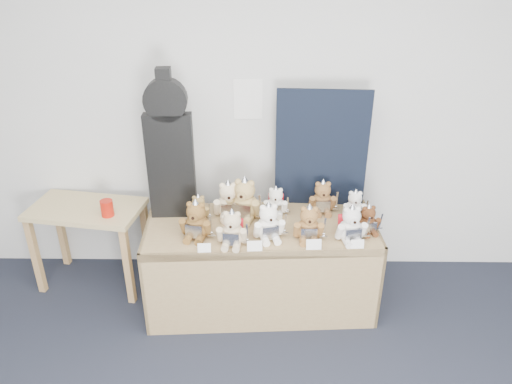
{
  "coord_description": "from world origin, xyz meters",
  "views": [
    {
      "loc": [
        0.14,
        -1.04,
        2.5
      ],
      "look_at": [
        0.1,
        1.87,
        0.99
      ],
      "focal_mm": 35.0,
      "sensor_mm": 36.0,
      "label": 1
    }
  ],
  "objects_px": {
    "teddy_front_right": "(309,225)",
    "teddy_front_end": "(368,220)",
    "teddy_back_centre_left": "(245,201)",
    "teddy_back_far_left": "(199,208)",
    "side_table": "(88,221)",
    "teddy_back_right": "(322,198)",
    "teddy_front_far_right": "(351,225)",
    "teddy_back_end": "(355,205)",
    "teddy_front_left": "(232,230)",
    "teddy_back_left": "(229,201)",
    "display_table": "(261,248)",
    "teddy_back_centre_right": "(276,202)",
    "guitar_case": "(170,148)",
    "red_cup": "(107,208)",
    "teddy_front_centre": "(269,223)",
    "teddy_front_far_left": "(196,221)"
  },
  "relations": [
    {
      "from": "teddy_front_left",
      "to": "teddy_back_left",
      "type": "xyz_separation_m",
      "value": [
        -0.05,
        0.37,
        0.01
      ]
    },
    {
      "from": "guitar_case",
      "to": "teddy_back_end",
      "type": "bearing_deg",
      "value": -3.9
    },
    {
      "from": "teddy_front_far_right",
      "to": "teddy_front_end",
      "type": "xyz_separation_m",
      "value": [
        0.13,
        0.1,
        -0.02
      ]
    },
    {
      "from": "teddy_front_right",
      "to": "teddy_back_far_left",
      "type": "height_order",
      "value": "teddy_front_right"
    },
    {
      "from": "side_table",
      "to": "red_cup",
      "type": "distance_m",
      "value": 0.3
    },
    {
      "from": "side_table",
      "to": "guitar_case",
      "type": "height_order",
      "value": "guitar_case"
    },
    {
      "from": "side_table",
      "to": "teddy_front_far_right",
      "type": "distance_m",
      "value": 1.97
    },
    {
      "from": "teddy_front_left",
      "to": "teddy_back_centre_left",
      "type": "distance_m",
      "value": 0.35
    },
    {
      "from": "display_table",
      "to": "teddy_front_end",
      "type": "bearing_deg",
      "value": -4.38
    },
    {
      "from": "teddy_back_centre_left",
      "to": "teddy_back_right",
      "type": "bearing_deg",
      "value": 25.42
    },
    {
      "from": "guitar_case",
      "to": "teddy_back_left",
      "type": "distance_m",
      "value": 0.56
    },
    {
      "from": "teddy_front_right",
      "to": "teddy_front_end",
      "type": "height_order",
      "value": "teddy_front_right"
    },
    {
      "from": "display_table",
      "to": "teddy_back_far_left",
      "type": "distance_m",
      "value": 0.53
    },
    {
      "from": "guitar_case",
      "to": "teddy_front_end",
      "type": "bearing_deg",
      "value": -12.64
    },
    {
      "from": "red_cup",
      "to": "teddy_back_centre_right",
      "type": "distance_m",
      "value": 1.22
    },
    {
      "from": "display_table",
      "to": "teddy_back_centre_right",
      "type": "bearing_deg",
      "value": 62.56
    },
    {
      "from": "side_table",
      "to": "teddy_back_far_left",
      "type": "distance_m",
      "value": 0.91
    },
    {
      "from": "teddy_front_right",
      "to": "teddy_back_left",
      "type": "bearing_deg",
      "value": 152.08
    },
    {
      "from": "teddy_front_left",
      "to": "teddy_back_centre_left",
      "type": "xyz_separation_m",
      "value": [
        0.07,
        0.34,
        0.03
      ]
    },
    {
      "from": "teddy_front_far_right",
      "to": "teddy_back_left",
      "type": "height_order",
      "value": "teddy_back_left"
    },
    {
      "from": "display_table",
      "to": "teddy_back_centre_left",
      "type": "distance_m",
      "value": 0.35
    },
    {
      "from": "side_table",
      "to": "teddy_back_end",
      "type": "bearing_deg",
      "value": 6.37
    },
    {
      "from": "teddy_front_far_left",
      "to": "teddy_back_right",
      "type": "xyz_separation_m",
      "value": [
        0.88,
        0.36,
        -0.01
      ]
    },
    {
      "from": "teddy_front_right",
      "to": "teddy_front_far_right",
      "type": "distance_m",
      "value": 0.28
    },
    {
      "from": "teddy_front_end",
      "to": "teddy_back_end",
      "type": "bearing_deg",
      "value": 91.87
    },
    {
      "from": "side_table",
      "to": "teddy_front_far_left",
      "type": "bearing_deg",
      "value": -14.53
    },
    {
      "from": "teddy_front_far_right",
      "to": "teddy_back_far_left",
      "type": "distance_m",
      "value": 1.07
    },
    {
      "from": "teddy_front_end",
      "to": "teddy_back_centre_left",
      "type": "height_order",
      "value": "teddy_back_centre_left"
    },
    {
      "from": "teddy_back_centre_left",
      "to": "teddy_back_far_left",
      "type": "height_order",
      "value": "teddy_back_centre_left"
    },
    {
      "from": "teddy_front_far_left",
      "to": "teddy_back_end",
      "type": "height_order",
      "value": "teddy_front_far_left"
    },
    {
      "from": "side_table",
      "to": "teddy_back_right",
      "type": "xyz_separation_m",
      "value": [
        1.76,
        -0.03,
        0.22
      ]
    },
    {
      "from": "display_table",
      "to": "teddy_back_centre_right",
      "type": "distance_m",
      "value": 0.35
    },
    {
      "from": "display_table",
      "to": "teddy_back_end",
      "type": "height_order",
      "value": "teddy_back_end"
    },
    {
      "from": "side_table",
      "to": "display_table",
      "type": "bearing_deg",
      "value": -3.4
    },
    {
      "from": "teddy_front_far_left",
      "to": "teddy_back_far_left",
      "type": "xyz_separation_m",
      "value": [
        -0.01,
        0.24,
        -0.04
      ]
    },
    {
      "from": "teddy_front_left",
      "to": "teddy_front_right",
      "type": "xyz_separation_m",
      "value": [
        0.5,
        0.07,
        0.0
      ]
    },
    {
      "from": "display_table",
      "to": "red_cup",
      "type": "height_order",
      "value": "red_cup"
    },
    {
      "from": "teddy_front_far_left",
      "to": "teddy_front_left",
      "type": "xyz_separation_m",
      "value": [
        0.24,
        -0.08,
        -0.01
      ]
    },
    {
      "from": "red_cup",
      "to": "teddy_back_left",
      "type": "bearing_deg",
      "value": 1.38
    },
    {
      "from": "teddy_back_right",
      "to": "teddy_back_end",
      "type": "relative_size",
      "value": 1.19
    },
    {
      "from": "teddy_front_left",
      "to": "teddy_back_end",
      "type": "bearing_deg",
      "value": 28.58
    },
    {
      "from": "teddy_front_right",
      "to": "teddy_back_centre_right",
      "type": "relative_size",
      "value": 1.17
    },
    {
      "from": "teddy_front_far_right",
      "to": "teddy_back_right",
      "type": "xyz_separation_m",
      "value": [
        -0.15,
        0.38,
        -0.0
      ]
    },
    {
      "from": "display_table",
      "to": "teddy_front_far_right",
      "type": "distance_m",
      "value": 0.66
    },
    {
      "from": "teddy_front_right",
      "to": "teddy_back_centre_left",
      "type": "height_order",
      "value": "teddy_back_centre_left"
    },
    {
      "from": "teddy_back_right",
      "to": "teddy_back_centre_left",
      "type": "bearing_deg",
      "value": -171.21
    },
    {
      "from": "teddy_back_left",
      "to": "teddy_back_end",
      "type": "xyz_separation_m",
      "value": [
        0.9,
        0.01,
        -0.03
      ]
    },
    {
      "from": "display_table",
      "to": "teddy_front_left",
      "type": "distance_m",
      "value": 0.37
    },
    {
      "from": "teddy_front_centre",
      "to": "teddy_back_centre_right",
      "type": "distance_m",
      "value": 0.33
    },
    {
      "from": "teddy_front_centre",
      "to": "teddy_back_centre_left",
      "type": "distance_m",
      "value": 0.32
    }
  ]
}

